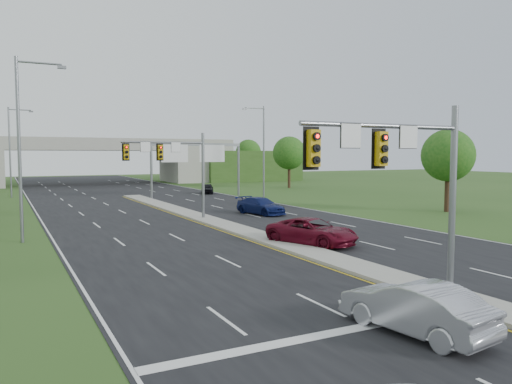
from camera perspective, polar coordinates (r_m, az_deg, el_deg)
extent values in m
plane|color=#2D4D1B|center=(19.97, 21.25, -11.28)|extent=(240.00, 240.00, 0.00)
cube|color=black|center=(50.14, -10.14, -1.78)|extent=(24.00, 160.00, 0.02)
cube|color=gray|center=(38.88, -4.97, -3.35)|extent=(2.00, 54.00, 0.16)
cube|color=gold|center=(38.48, -6.56, -3.55)|extent=(0.12, 54.00, 0.01)
cube|color=gold|center=(39.33, -3.41, -3.36)|extent=(0.12, 54.00, 0.01)
cube|color=silver|center=(48.08, -23.73, -2.32)|extent=(0.12, 160.00, 0.01)
cube|color=silver|center=(54.72, 1.77, -1.19)|extent=(0.12, 160.00, 0.01)
cube|color=silver|center=(15.11, 6.98, -16.02)|extent=(10.50, 0.50, 0.01)
cylinder|color=slate|center=(19.34, 21.54, -1.23)|extent=(0.24, 0.24, 7.00)
cylinder|color=slate|center=(16.98, 14.45, 7.33)|extent=(6.50, 0.16, 0.16)
cube|color=#BF920B|center=(16.56, 14.14, 4.82)|extent=(0.35, 0.25, 1.10)
cube|color=#BF920B|center=(14.97, 6.60, 4.99)|extent=(0.35, 0.25, 1.10)
cube|color=black|center=(16.66, 13.82, 4.82)|extent=(0.55, 0.04, 1.30)
cube|color=black|center=(15.09, 6.30, 4.99)|extent=(0.55, 0.04, 1.30)
sphere|color=#FF0C05|center=(16.47, 14.46, 6.03)|extent=(0.20, 0.20, 0.20)
sphere|color=#FF0C05|center=(14.87, 6.89, 6.34)|extent=(0.20, 0.20, 0.20)
cube|color=white|center=(15.98, 10.80, 6.33)|extent=(0.75, 0.04, 0.75)
cube|color=white|center=(17.56, 17.05, 6.03)|extent=(0.75, 0.04, 0.75)
cylinder|color=slate|center=(40.44, -6.07, 1.78)|extent=(0.24, 0.24, 7.00)
cylinder|color=slate|center=(39.36, -10.54, 5.59)|extent=(6.50, 0.16, 0.16)
cube|color=#BF920B|center=(39.02, -10.88, 4.50)|extent=(0.35, 0.25, 1.10)
cube|color=#BF920B|center=(38.37, -14.62, 4.44)|extent=(0.35, 0.25, 1.10)
cube|color=black|center=(39.15, -10.94, 4.50)|extent=(0.55, 0.04, 1.30)
cube|color=black|center=(38.51, -14.67, 4.44)|extent=(0.55, 0.04, 1.30)
sphere|color=#FF0C05|center=(38.90, -10.83, 5.02)|extent=(0.20, 0.20, 0.20)
sphere|color=#FF0C05|center=(38.25, -14.59, 4.97)|extent=(0.20, 0.20, 0.20)
cube|color=white|center=(38.87, -12.52, 5.06)|extent=(0.75, 0.04, 0.75)
cube|color=white|center=(39.55, -9.13, 5.10)|extent=(0.75, 0.04, 0.75)
cylinder|color=slate|center=(59.84, -11.87, 2.33)|extent=(0.28, 0.28, 6.60)
cylinder|color=slate|center=(63.74, -2.01, 2.53)|extent=(0.28, 0.28, 6.60)
cube|color=slate|center=(61.54, -6.81, 5.42)|extent=(11.50, 0.35, 0.35)
cube|color=#0C5422|center=(60.41, -9.28, 4.38)|extent=(3.20, 0.08, 2.00)
cube|color=#0C5422|center=(62.05, -5.05, 4.41)|extent=(3.20, 0.08, 2.00)
cube|color=silver|center=(60.36, -9.27, 4.38)|extent=(3.30, 0.03, 2.10)
cube|color=silver|center=(62.00, -5.03, 4.41)|extent=(3.30, 0.03, 2.10)
cube|color=gray|center=(97.94, -8.32, 2.93)|extent=(6.00, 12.00, 6.00)
cube|color=#2D4D1B|center=(102.85, -1.44, 3.04)|extent=(20.00, 14.00, 6.00)
cube|color=gray|center=(93.85, -18.25, 4.90)|extent=(50.00, 12.00, 1.20)
cube|color=gray|center=(88.15, -17.69, 5.65)|extent=(50.00, 0.40, 0.90)
cube|color=gray|center=(99.60, -18.78, 5.45)|extent=(50.00, 0.40, 0.90)
cylinder|color=slate|center=(32.73, -25.44, 4.30)|extent=(0.20, 0.20, 11.00)
cylinder|color=slate|center=(33.24, -23.52, 13.36)|extent=(2.50, 0.12, 0.12)
cube|color=slate|center=(33.32, -21.31, 13.14)|extent=(0.50, 0.25, 0.18)
cylinder|color=slate|center=(67.72, -26.31, 4.06)|extent=(0.20, 0.20, 11.00)
cylinder|color=slate|center=(67.97, -25.39, 8.48)|extent=(2.50, 0.12, 0.12)
cube|color=slate|center=(68.01, -24.32, 8.38)|extent=(0.50, 0.25, 0.18)
cylinder|color=slate|center=(59.68, 0.89, 4.53)|extent=(0.20, 0.20, 11.00)
cylinder|color=slate|center=(59.35, -0.18, 9.56)|extent=(2.50, 0.12, 0.12)
cube|color=slate|center=(58.78, -1.28, 9.46)|extent=(0.50, 0.25, 0.18)
cylinder|color=#382316|center=(49.10, 21.00, 0.20)|extent=(0.44, 0.44, 4.00)
sphere|color=#174D14|center=(48.99, 21.10, 3.94)|extent=(4.80, 4.80, 4.80)
cylinder|color=#382316|center=(78.95, 3.81, 2.01)|extent=(0.44, 0.44, 4.25)
sphere|color=#174D14|center=(78.89, 3.82, 4.48)|extent=(5.20, 5.20, 5.20)
cylinder|color=#382316|center=(113.48, -7.24, 2.68)|extent=(0.44, 0.44, 4.25)
sphere|color=#174D14|center=(113.44, -7.26, 4.40)|extent=(5.60, 5.60, 5.60)
cylinder|color=#382316|center=(118.96, -0.88, 2.85)|extent=(0.44, 0.44, 4.50)
sphere|color=#174D14|center=(118.92, -0.88, 4.58)|extent=(6.00, 6.00, 6.00)
imported|color=#B4B4BC|center=(15.70, 17.67, -12.46)|extent=(2.30, 4.87, 1.54)
imported|color=#580819|center=(29.38, 6.45, -4.49)|extent=(4.39, 6.07, 1.53)
imported|color=#0C164C|center=(43.87, 0.55, -1.59)|extent=(3.22, 5.46, 1.48)
imported|color=black|center=(67.59, -5.58, 0.40)|extent=(3.00, 4.24, 1.34)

